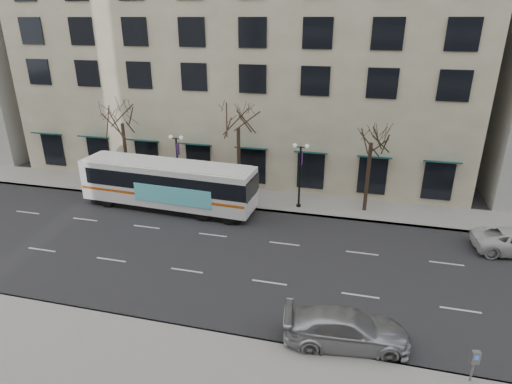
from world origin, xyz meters
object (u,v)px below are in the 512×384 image
(tree_far_left, at_px, (121,112))
(lamp_post_left, at_px, (178,163))
(lamp_post_right, at_px, (300,173))
(pay_station, at_px, (475,360))
(tree_far_right, at_px, (372,130))
(silver_car, at_px, (346,329))
(city_bus, at_px, (169,184))
(tree_far_mid, at_px, (238,116))

(tree_far_left, distance_m, lamp_post_left, 6.29)
(lamp_post_right, distance_m, pay_station, 18.24)
(tree_far_right, xyz_separation_m, lamp_post_left, (-14.99, -0.60, -3.48))
(tree_far_left, distance_m, lamp_post_right, 15.48)
(tree_far_left, distance_m, silver_car, 25.23)
(lamp_post_right, height_order, silver_car, lamp_post_right)
(tree_far_left, distance_m, pay_station, 29.79)
(lamp_post_left, distance_m, silver_car, 20.48)
(city_bus, xyz_separation_m, silver_car, (14.15, -11.99, -1.21))
(tree_far_left, relative_size, tree_far_mid, 0.98)
(tree_far_left, height_order, tree_far_mid, tree_far_mid)
(lamp_post_right, xyz_separation_m, silver_car, (4.41, -14.40, -2.12))
(lamp_post_left, xyz_separation_m, lamp_post_right, (10.00, 0.00, 0.00))
(tree_far_right, relative_size, lamp_post_left, 1.55)
(tree_far_mid, relative_size, city_bus, 0.62)
(tree_far_left, height_order, city_bus, tree_far_left)
(tree_far_mid, bearing_deg, lamp_post_right, -6.83)
(lamp_post_left, bearing_deg, tree_far_right, 2.29)
(lamp_post_left, relative_size, silver_car, 0.92)
(lamp_post_left, xyz_separation_m, silver_car, (14.41, -14.40, -2.12))
(tree_far_mid, relative_size, lamp_post_left, 1.64)
(lamp_post_left, distance_m, pay_station, 24.93)
(tree_far_left, bearing_deg, city_bus, -29.75)
(lamp_post_left, height_order, pay_station, lamp_post_left)
(lamp_post_right, bearing_deg, silver_car, -72.98)
(tree_far_mid, xyz_separation_m, lamp_post_left, (-4.99, -0.60, -3.96))
(tree_far_mid, relative_size, tree_far_right, 1.06)
(tree_far_left, bearing_deg, silver_car, -37.69)
(city_bus, bearing_deg, lamp_post_left, 99.59)
(tree_far_right, relative_size, lamp_post_right, 1.55)
(tree_far_left, relative_size, lamp_post_right, 1.60)
(tree_far_mid, relative_size, silver_car, 1.51)
(tree_far_left, height_order, lamp_post_left, tree_far_left)
(tree_far_left, relative_size, lamp_post_left, 1.60)
(tree_far_right, bearing_deg, lamp_post_left, -177.71)
(lamp_post_left, height_order, silver_car, lamp_post_left)
(city_bus, height_order, silver_car, city_bus)
(tree_far_left, distance_m, tree_far_mid, 10.00)
(lamp_post_left, height_order, lamp_post_right, same)
(tree_far_left, relative_size, silver_car, 1.47)
(city_bus, relative_size, silver_car, 2.45)
(tree_far_right, relative_size, pay_station, 5.45)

